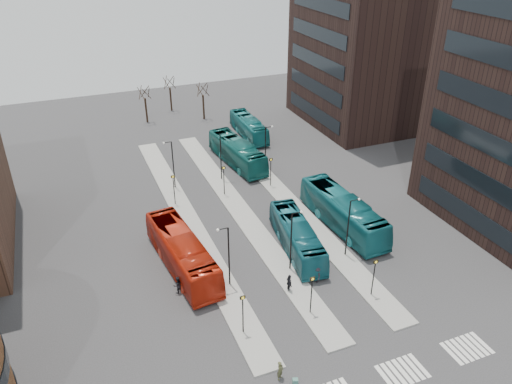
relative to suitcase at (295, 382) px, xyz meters
name	(u,v)px	position (x,y,z in m)	size (l,w,h in m)	color
island_left	(188,220)	(-1.23, 24.05, -0.17)	(2.50, 45.00, 0.15)	gray
island_mid	(239,210)	(4.77, 24.05, -0.17)	(2.50, 45.00, 0.15)	gray
island_right	(287,200)	(10.77, 24.05, -0.17)	(2.50, 45.00, 0.15)	gray
suitcase	(295,382)	(0.00, 0.00, 0.00)	(0.40, 0.32, 0.50)	navy
red_bus	(182,252)	(-3.85, 16.14, 1.53)	(2.99, 12.78, 3.56)	#B8230E
teal_bus_a	(297,237)	(7.38, 14.78, 1.29)	(2.59, 11.07, 3.08)	#135763
teal_bus_b	(237,152)	(8.82, 35.65, 1.46)	(2.87, 12.26, 3.42)	#125B57
teal_bus_c	(343,212)	(13.78, 16.78, 1.57)	(3.06, 13.09, 3.65)	#146068
teal_bus_d	(249,127)	(13.84, 44.20, 1.25)	(2.51, 10.73, 2.99)	#166C6F
traveller	(280,371)	(-0.79, 0.86, 0.55)	(0.59, 0.38, 1.61)	#44462A
commuter_a	(178,285)	(-5.19, 12.83, 0.57)	(0.80, 0.62, 1.65)	black
commuter_b	(289,283)	(3.95, 9.28, 0.64)	(1.04, 0.43, 1.77)	black
commuter_c	(317,275)	(6.84, 9.50, 0.59)	(1.08, 0.62, 1.67)	black
tower_far	(377,24)	(34.74, 44.05, 14.75)	(20.12, 20.00, 30.00)	black
sign_poles	(260,224)	(4.37, 17.05, 2.16)	(12.45, 22.12, 3.65)	black
lamp_posts	(251,189)	(5.40, 22.05, 3.33)	(14.04, 20.24, 6.12)	black
bare_trees	(173,101)	(5.43, 56.72, 2.48)	(10.97, 8.14, 5.90)	black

